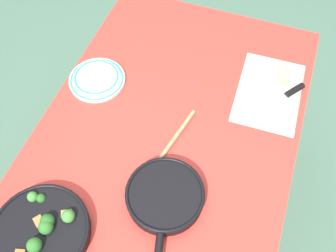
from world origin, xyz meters
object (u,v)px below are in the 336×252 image
skillet_broccoli (42,232)px  grater_knife (282,98)px  wooden_spoon (160,158)px  dinner_plate_stack (97,79)px  cheese_block (284,76)px  skillet_eggs (165,196)px

skillet_broccoli → grater_knife: size_ratio=1.56×
wooden_spoon → dinner_plate_stack: 0.43m
wooden_spoon → cheese_block: cheese_block is taller
wooden_spoon → cheese_block: bearing=158.8°
dinner_plate_stack → wooden_spoon: bearing=55.7°
skillet_broccoli → cheese_block: bearing=89.4°
skillet_eggs → dinner_plate_stack: bearing=-145.3°
wooden_spoon → cheese_block: (-0.49, 0.33, 0.01)m
wooden_spoon → skillet_eggs: bearing=38.2°
skillet_eggs → cheese_block: skillet_eggs is taller
wooden_spoon → skillet_broccoli: bearing=-21.6°
wooden_spoon → dinner_plate_stack: size_ratio=1.68×
grater_knife → skillet_eggs: bearing=8.3°
skillet_broccoli → dinner_plate_stack: size_ratio=1.81×
grater_knife → dinner_plate_stack: dinner_plate_stack is taller
skillet_broccoli → grater_knife: skillet_broccoli is taller
skillet_broccoli → wooden_spoon: bearing=89.1°
cheese_block → dinner_plate_stack: (0.25, -0.68, -0.01)m
dinner_plate_stack → grater_knife: bearing=102.3°
skillet_broccoli → skillet_eggs: size_ratio=1.05×
dinner_plate_stack → cheese_block: bearing=110.5°
wooden_spoon → dinner_plate_stack: dinner_plate_stack is taller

